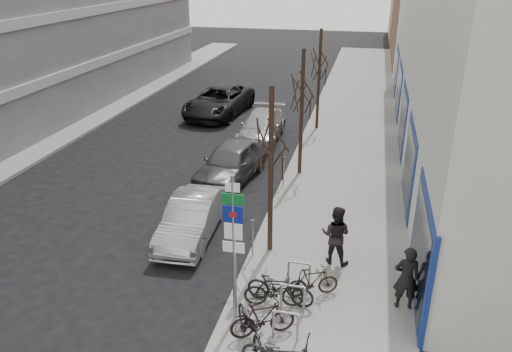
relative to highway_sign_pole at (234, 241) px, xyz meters
The scene contains 25 objects.
ground 3.44m from the highway_sign_pole, behind, with size 120.00×120.00×0.00m, color black.
sidewalk_east 10.50m from the highway_sign_pole, 78.15° to the left, with size 5.00×70.00×0.15m, color slate.
sidewalk_west 16.90m from the highway_sign_pole, 143.24° to the left, with size 3.00×70.00×0.15m, color slate.
brick_building_far 41.42m from the highway_sign_pole, 75.16° to the left, with size 12.00×14.00×8.00m, color brown.
tan_building_far 56.16m from the highway_sign_pole, 78.59° to the left, with size 13.00×12.00×9.00m, color #937A5B.
highway_sign_pole is the anchor object (origin of this frame).
bike_rack 2.36m from the highway_sign_pole, 23.59° to the left, with size 0.66×2.26×0.83m.
tree_near 3.88m from the highway_sign_pole, 86.74° to the left, with size 1.80×1.80×5.50m.
tree_mid 10.15m from the highway_sign_pole, 88.86° to the left, with size 1.80×1.80×5.50m.
tree_far 16.59m from the highway_sign_pole, 89.31° to the left, with size 1.80×1.80×5.50m.
meter_front 3.39m from the highway_sign_pole, 94.75° to the left, with size 0.10×0.08×1.27m.
meter_mid 8.65m from the highway_sign_pole, 91.68° to the left, with size 0.10×0.08×1.27m.
meter_back 14.10m from the highway_sign_pole, 91.02° to the left, with size 0.10×0.08×1.27m.
bike_near_left 1.99m from the highway_sign_pole, 52.42° to the right, with size 0.57×1.87×1.14m, color black.
bike_near_right 2.04m from the highway_sign_pole, 29.19° to the right, with size 0.50×1.67×1.01m, color black.
bike_mid_curb 2.20m from the highway_sign_pole, 41.07° to the left, with size 0.56×1.86×1.14m, color black.
bike_mid_inner 2.14m from the highway_sign_pole, 38.91° to the left, with size 0.49×1.65×1.00m, color black.
bike_far_curb 2.79m from the highway_sign_pole, 45.98° to the right, with size 0.59×1.94×1.19m, color black.
bike_far_inner 2.96m from the highway_sign_pole, 37.67° to the left, with size 0.44×1.49×0.90m, color black.
parked_car_front 5.06m from the highway_sign_pole, 123.26° to the left, with size 1.48×4.25×1.40m, color #AFAEB4.
parked_car_mid 9.42m from the highway_sign_pole, 106.28° to the left, with size 1.93×4.80×1.64m, color #46474B.
parked_car_back 14.62m from the highway_sign_pole, 99.70° to the left, with size 2.03×4.98×1.45m, color #9C9CA0.
lane_car 19.31m from the highway_sign_pole, 108.10° to the left, with size 2.84×6.15×1.71m, color black.
pedestrian_near 4.72m from the highway_sign_pole, 18.99° to the left, with size 0.67×0.44×1.83m, color black.
pedestrian_far 4.20m from the highway_sign_pole, 54.96° to the left, with size 0.70×0.48×1.90m, color black.
Camera 1 is at (5.27, -10.07, 8.71)m, focal length 35.00 mm.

